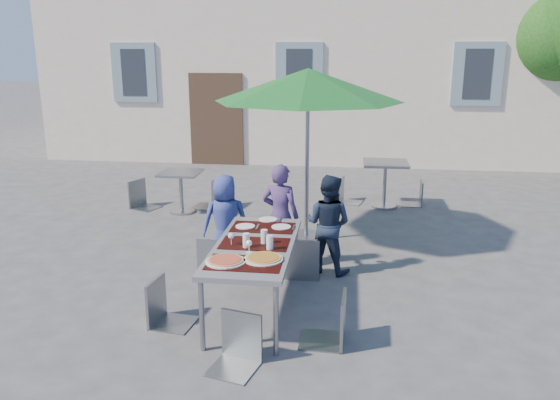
# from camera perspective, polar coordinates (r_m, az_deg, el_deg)

# --- Properties ---
(ground) EXTENTS (90.00, 90.00, 0.00)m
(ground) POSITION_cam_1_polar(r_m,az_deg,el_deg) (6.20, -4.82, -10.33)
(ground) COLOR #464648
(ground) RESTS_ON ground
(dining_table) EXTENTS (0.80, 1.85, 0.76)m
(dining_table) POSITION_cam_1_polar(r_m,az_deg,el_deg) (5.68, -2.67, -5.11)
(dining_table) COLOR #4C4C51
(dining_table) RESTS_ON ground
(pizza_near_left) EXTENTS (0.38, 0.38, 0.03)m
(pizza_near_left) POSITION_cam_1_polar(r_m,az_deg,el_deg) (5.19, -5.73, -6.32)
(pizza_near_left) COLOR white
(pizza_near_left) RESTS_ON dining_table
(pizza_near_right) EXTENTS (0.38, 0.38, 0.03)m
(pizza_near_right) POSITION_cam_1_polar(r_m,az_deg,el_deg) (5.22, -1.75, -6.10)
(pizza_near_right) COLOR white
(pizza_near_right) RESTS_ON dining_table
(glassware) EXTENTS (0.48, 0.35, 0.15)m
(glassware) POSITION_cam_1_polar(r_m,az_deg,el_deg) (5.54, -2.53, -4.20)
(glassware) COLOR silver
(glassware) RESTS_ON dining_table
(place_settings) EXTENTS (0.67, 0.52, 0.01)m
(place_settings) POSITION_cam_1_polar(r_m,az_deg,el_deg) (6.26, -1.56, -2.53)
(place_settings) COLOR white
(place_settings) RESTS_ON dining_table
(child_0) EXTENTS (0.68, 0.55, 1.20)m
(child_0) POSITION_cam_1_polar(r_m,az_deg,el_deg) (6.95, -5.71, -2.20)
(child_0) COLOR #323E8B
(child_0) RESTS_ON ground
(child_1) EXTENTS (0.55, 0.43, 1.34)m
(child_1) POSITION_cam_1_polar(r_m,az_deg,el_deg) (6.88, 0.04, -1.68)
(child_1) COLOR #4C346B
(child_1) RESTS_ON ground
(child_2) EXTENTS (0.69, 0.54, 1.24)m
(child_2) POSITION_cam_1_polar(r_m,az_deg,el_deg) (6.76, 5.05, -2.49)
(child_2) COLOR #192438
(child_2) RESTS_ON ground
(chair_0) EXTENTS (0.48, 0.48, 0.92)m
(chair_0) POSITION_cam_1_polar(r_m,az_deg,el_deg) (6.70, -6.81, -3.49)
(chair_0) COLOR gray
(chair_0) RESTS_ON ground
(chair_1) EXTENTS (0.55, 0.55, 0.93)m
(chair_1) POSITION_cam_1_polar(r_m,az_deg,el_deg) (6.79, -1.21, -3.02)
(chair_1) COLOR gray
(chair_1) RESTS_ON ground
(chair_2) EXTENTS (0.43, 0.44, 0.97)m
(chair_2) POSITION_cam_1_polar(r_m,az_deg,el_deg) (6.57, 2.37, -3.48)
(chair_2) COLOR gray
(chair_2) RESTS_ON ground
(chair_3) EXTENTS (0.44, 0.44, 0.89)m
(chair_3) POSITION_cam_1_polar(r_m,az_deg,el_deg) (5.59, -12.12, -7.77)
(chair_3) COLOR gray
(chair_3) RESTS_ON ground
(chair_4) EXTENTS (0.43, 0.43, 0.92)m
(chair_4) POSITION_cam_1_polar(r_m,az_deg,el_deg) (5.13, 5.60, -9.34)
(chair_4) COLOR gray
(chair_4) RESTS_ON ground
(chair_5) EXTENTS (0.47, 0.48, 0.88)m
(chair_5) POSITION_cam_1_polar(r_m,az_deg,el_deg) (4.80, -4.57, -11.53)
(chair_5) COLOR gray
(chair_5) RESTS_ON ground
(patio_umbrella) EXTENTS (2.62, 2.62, 2.46)m
(patio_umbrella) POSITION_cam_1_polar(r_m,az_deg,el_deg) (7.58, 2.95, 11.76)
(patio_umbrella) COLOR #9FA2A6
(patio_umbrella) RESTS_ON ground
(cafe_table_0) EXTENTS (0.66, 0.66, 0.71)m
(cafe_table_0) POSITION_cam_1_polar(r_m,az_deg,el_deg) (9.44, -10.31, 1.49)
(cafe_table_0) COLOR #9FA2A6
(cafe_table_0) RESTS_ON ground
(bg_chair_l_0) EXTENTS (0.54, 0.54, 0.93)m
(bg_chair_l_0) POSITION_cam_1_polar(r_m,az_deg,el_deg) (9.88, -14.40, 2.29)
(bg_chair_l_0) COLOR slate
(bg_chair_l_0) RESTS_ON ground
(bg_chair_r_0) EXTENTS (0.53, 0.52, 1.03)m
(bg_chair_r_0) POSITION_cam_1_polar(r_m,az_deg,el_deg) (9.63, -7.21, 2.69)
(bg_chair_r_0) COLOR gray
(bg_chair_r_0) RESTS_ON ground
(cafe_table_1) EXTENTS (0.77, 0.77, 0.82)m
(cafe_table_1) POSITION_cam_1_polar(r_m,az_deg,el_deg) (9.74, 10.93, 2.60)
(cafe_table_1) COLOR #9FA2A6
(cafe_table_1) RESTS_ON ground
(bg_chair_l_1) EXTENTS (0.48, 0.47, 0.89)m
(bg_chair_l_1) POSITION_cam_1_polar(r_m,az_deg,el_deg) (9.98, 6.95, 2.60)
(bg_chair_l_1) COLOR #8F939A
(bg_chair_l_1) RESTS_ON ground
(bg_chair_r_1) EXTENTS (0.39, 0.39, 0.85)m
(bg_chair_r_1) POSITION_cam_1_polar(r_m,az_deg,el_deg) (10.05, 14.12, 2.21)
(bg_chair_r_1) COLOR gray
(bg_chair_r_1) RESTS_ON ground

